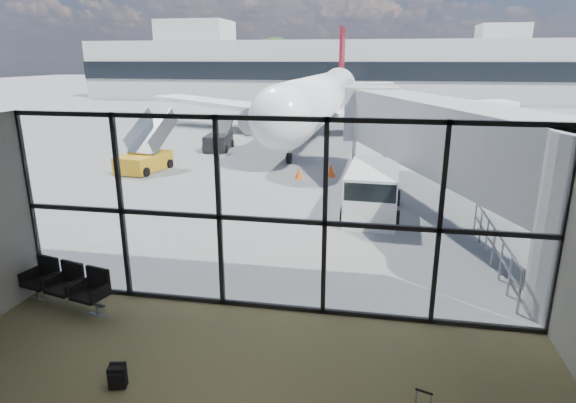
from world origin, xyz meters
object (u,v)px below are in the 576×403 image
(backpack, at_px, (117,377))
(belt_loader, at_px, (219,140))
(seating_row, at_px, (68,283))
(service_van, at_px, (373,191))
(airliner, at_px, (322,97))
(mobile_stairs, at_px, (145,159))

(backpack, distance_m, belt_loader, 23.41)
(seating_row, bearing_deg, belt_loader, 112.01)
(seating_row, xyz_separation_m, service_van, (6.94, 8.23, 0.35))
(airliner, distance_m, belt_loader, 11.32)
(backpack, height_order, service_van, service_van)
(mobile_stairs, bearing_deg, backpack, -56.32)
(seating_row, xyz_separation_m, backpack, (2.66, -2.57, -0.36))
(seating_row, height_order, backpack, seating_row)
(seating_row, height_order, mobile_stairs, mobile_stairs)
(airliner, height_order, mobile_stairs, airliner)
(seating_row, distance_m, backpack, 3.72)
(service_van, distance_m, belt_loader, 15.50)
(backpack, relative_size, mobile_stairs, 0.12)
(backpack, bearing_deg, belt_loader, 90.66)
(belt_loader, distance_m, mobile_stairs, 6.76)
(airliner, height_order, service_van, airliner)
(mobile_stairs, bearing_deg, seating_row, -61.60)
(airliner, bearing_deg, service_van, -77.21)
(service_van, xyz_separation_m, mobile_stairs, (-11.79, 5.43, -0.33))
(seating_row, distance_m, mobile_stairs, 14.49)
(service_van, bearing_deg, mobile_stairs, 157.88)
(belt_loader, height_order, mobile_stairs, mobile_stairs)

